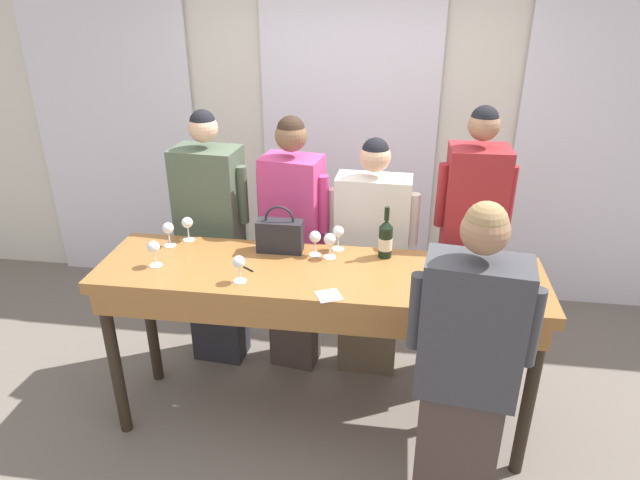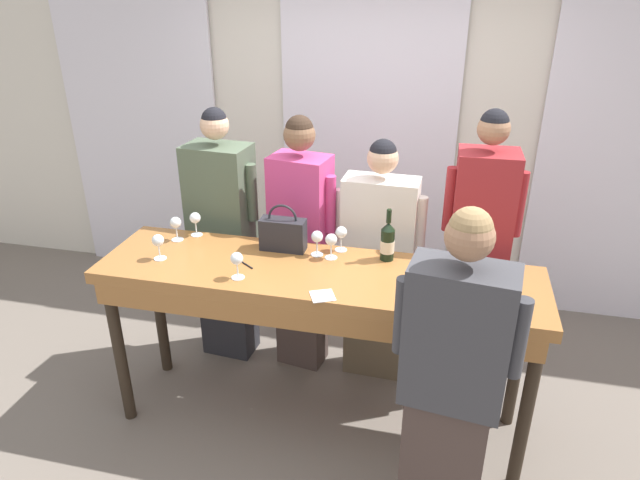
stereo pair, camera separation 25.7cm
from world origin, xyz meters
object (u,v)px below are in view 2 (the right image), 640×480
object	(u,v)px
wine_glass_front_right	(331,241)
wine_glass_center_right	(500,297)
wine_glass_back_mid	(341,233)
guest_cream_sweater	(378,263)
wine_glass_front_left	(195,219)
tasting_bar	(317,290)
wine_bottle	(388,242)
handbag	(283,233)
guest_pink_top	(301,245)
wine_glass_center_mid	(158,242)
guest_olive_jacket	(224,239)
wine_glass_back_left	(237,260)
wine_glass_center_left	(176,224)
wine_glass_front_mid	(317,238)
host_pouring	(451,388)
guest_striped_shirt	(477,258)

from	to	relation	value
wine_glass_front_right	wine_glass_center_right	size ratio (longest dim) A/B	1.00
wine_glass_back_mid	guest_cream_sweater	xyz separation A→B (m)	(0.18, 0.30, -0.33)
wine_glass_front_left	guest_cream_sweater	xyz separation A→B (m)	(1.09, 0.30, -0.33)
tasting_bar	wine_bottle	bearing A→B (deg)	33.58
handbag	guest_pink_top	xyz separation A→B (m)	(0.01, 0.37, -0.25)
wine_glass_center_mid	guest_olive_jacket	bearing A→B (deg)	80.40
wine_glass_center_mid	wine_glass_center_right	size ratio (longest dim) A/B	1.00
guest_cream_sweater	handbag	bearing A→B (deg)	-144.29
wine_glass_center_right	wine_glass_front_left	bearing A→B (deg)	163.44
guest_cream_sweater	guest_pink_top	bearing A→B (deg)	-180.00
tasting_bar	guest_olive_jacket	distance (m)	0.98
handbag	wine_glass_back_left	distance (m)	0.41
wine_glass_center_left	wine_glass_back_mid	size ratio (longest dim) A/B	1.00
wine_bottle	wine_glass_back_left	xyz separation A→B (m)	(-0.74, -0.40, -0.00)
wine_bottle	guest_pink_top	bearing A→B (deg)	149.12
wine_glass_center_left	wine_glass_front_right	bearing A→B (deg)	-1.25
wine_glass_front_mid	handbag	bearing A→B (deg)	173.03
wine_glass_front_left	host_pouring	size ratio (longest dim) A/B	0.09
wine_glass_front_right	guest_pink_top	size ratio (longest dim) A/B	0.08
wine_glass_front_mid	wine_glass_front_right	size ratio (longest dim) A/B	1.00
guest_pink_top	wine_glass_back_mid	bearing A→B (deg)	-43.25
handbag	guest_pink_top	world-z (taller)	guest_pink_top
tasting_bar	guest_striped_shirt	xyz separation A→B (m)	(0.86, 0.59, 0.01)
guest_cream_sweater	wine_bottle	bearing A→B (deg)	-75.67
guest_olive_jacket	guest_striped_shirt	distance (m)	1.65
wine_glass_front_left	guest_pink_top	size ratio (longest dim) A/B	0.08
guest_pink_top	guest_striped_shirt	distance (m)	1.11
wine_glass_front_left	wine_glass_front_right	distance (m)	0.88
wine_glass_back_left	guest_olive_jacket	world-z (taller)	guest_olive_jacket
wine_glass_center_mid	host_pouring	xyz separation A→B (m)	(1.64, -0.54, -0.28)
wine_glass_front_right	guest_cream_sweater	world-z (taller)	guest_cream_sweater
wine_glass_front_left	guest_pink_top	world-z (taller)	guest_pink_top
wine_glass_back_left	wine_glass_front_mid	bearing A→B (deg)	46.22
handbag	wine_glass_center_left	distance (m)	0.66
wine_glass_center_right	wine_glass_back_mid	bearing A→B (deg)	148.65
tasting_bar	wine_bottle	xyz separation A→B (m)	(0.35, 0.23, 0.22)
tasting_bar	wine_glass_center_right	xyz separation A→B (m)	(0.93, -0.23, 0.22)
wine_glass_back_left	wine_glass_center_mid	bearing A→B (deg)	167.98
tasting_bar	wine_glass_front_right	distance (m)	0.29
wine_glass_back_mid	guest_olive_jacket	xyz separation A→B (m)	(-0.86, 0.30, -0.26)
wine_glass_front_mid	guest_striped_shirt	distance (m)	1.01
wine_glass_back_mid	host_pouring	distance (m)	1.14
tasting_bar	guest_pink_top	xyz separation A→B (m)	(-0.25, 0.59, -0.03)
guest_olive_jacket	guest_striped_shirt	bearing A→B (deg)	-0.00
wine_bottle	wine_glass_back_left	distance (m)	0.84
guest_olive_jacket	wine_bottle	bearing A→B (deg)	-17.42
wine_glass_front_right	wine_glass_center_left	world-z (taller)	same
guest_cream_sweater	host_pouring	xyz separation A→B (m)	(0.49, -1.18, 0.05)
handbag	guest_cream_sweater	bearing A→B (deg)	35.71
wine_glass_back_left	wine_glass_front_left	bearing A→B (deg)	134.23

